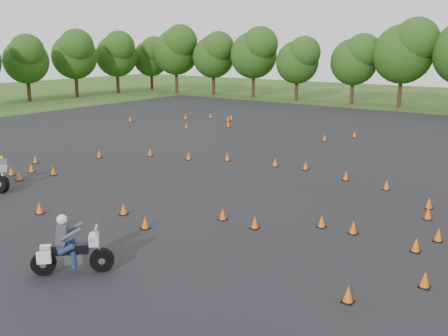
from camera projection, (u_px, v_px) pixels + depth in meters
ground at (164, 218)px, 19.30m from camera, size 140.00×140.00×0.00m
asphalt_pad at (248, 184)px, 24.02m from camera, size 62.00×62.00×0.00m
treeline at (441, 68)px, 44.95m from camera, size 86.88×32.10×10.30m
traffic_cones at (245, 183)px, 23.28m from camera, size 36.38×33.13×0.45m
rider_grey at (72, 244)px, 14.48m from camera, size 2.20×2.17×1.83m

